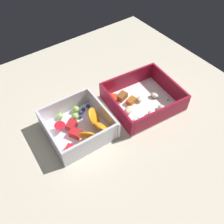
{
  "coord_description": "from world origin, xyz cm",
  "views": [
    {
      "loc": [
        -25.43,
        -34.74,
        52.15
      ],
      "look_at": [
        -0.81,
        -0.64,
        4.0
      ],
      "focal_mm": 38.2,
      "sensor_mm": 36.0,
      "label": 1
    }
  ],
  "objects": [
    {
      "name": "table_surface",
      "position": [
        0.0,
        0.0,
        1.0
      ],
      "size": [
        80.0,
        80.0,
        2.0
      ],
      "primitive_type": "cube",
      "color": "beige",
      "rests_on": "ground"
    },
    {
      "name": "pasta_container",
      "position": [
        8.71,
        -1.79,
        3.78
      ],
      "size": [
        20.14,
        18.43,
        5.77
      ],
      "rotation": [
        0.0,
        0.0,
        -0.1
      ],
      "color": "white",
      "rests_on": "table_surface"
    },
    {
      "name": "fruit_bowl",
      "position": [
        -10.3,
        0.28,
        4.05
      ],
      "size": [
        15.94,
        15.88,
        5.72
      ],
      "rotation": [
        0.0,
        0.0,
        -0.04
      ],
      "color": "white",
      "rests_on": "table_surface"
    }
  ]
}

